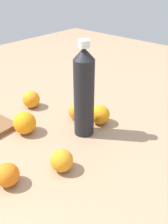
# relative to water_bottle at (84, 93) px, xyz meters

# --- Properties ---
(ground_plane) EXTENTS (2.40, 2.40, 0.00)m
(ground_plane) POSITION_rel_water_bottle_xyz_m (0.02, -0.01, -0.15)
(ground_plane) COLOR #9E7F60
(water_bottle) EXTENTS (0.07, 0.07, 0.31)m
(water_bottle) POSITION_rel_water_bottle_xyz_m (0.00, 0.00, 0.00)
(water_bottle) COLOR black
(water_bottle) RESTS_ON ground_plane
(orange_0) EXTENTS (0.06, 0.06, 0.06)m
(orange_0) POSITION_rel_water_bottle_xyz_m (-0.18, -0.07, -0.12)
(orange_0) COLOR orange
(orange_0) RESTS_ON ground_plane
(orange_1) EXTENTS (0.08, 0.08, 0.08)m
(orange_1) POSITION_rel_water_bottle_xyz_m (-0.13, 0.15, -0.11)
(orange_1) COLOR orange
(orange_1) RESTS_ON ground_plane
(orange_2) EXTENTS (0.07, 0.07, 0.07)m
(orange_2) POSITION_rel_water_bottle_xyz_m (-0.01, 0.28, -0.11)
(orange_2) COLOR orange
(orange_2) RESTS_ON ground_plane
(orange_3) EXTENTS (0.06, 0.06, 0.06)m
(orange_3) POSITION_rel_water_bottle_xyz_m (0.05, 0.08, -0.12)
(orange_3) COLOR orange
(orange_3) RESTS_ON ground_plane
(orange_4) EXTENTS (0.06, 0.06, 0.06)m
(orange_4) POSITION_rel_water_bottle_xyz_m (-0.30, -0.01, -0.12)
(orange_4) COLOR orange
(orange_4) RESTS_ON ground_plane
(orange_5) EXTENTS (0.07, 0.07, 0.07)m
(orange_5) POSITION_rel_water_bottle_xyz_m (0.08, -0.00, -0.11)
(orange_5) COLOR orange
(orange_5) RESTS_ON ground_plane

